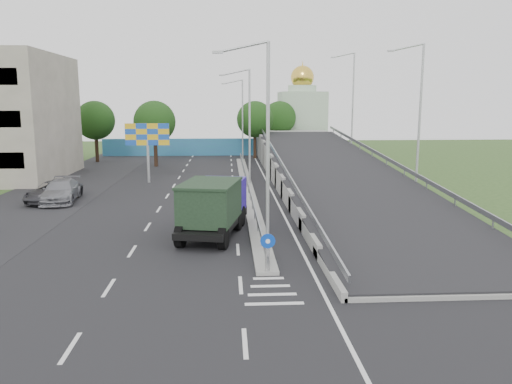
{
  "coord_description": "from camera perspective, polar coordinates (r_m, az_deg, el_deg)",
  "views": [
    {
      "loc": [
        -1.68,
        -18.34,
        7.36
      ],
      "look_at": [
        -0.03,
        10.35,
        2.2
      ],
      "focal_mm": 35.0,
      "sensor_mm": 36.0,
      "label": 1
    }
  ],
  "objects": [
    {
      "name": "blue_wall",
      "position": [
        70.65,
        -5.18,
        5.13
      ],
      "size": [
        30.0,
        0.5,
        2.4
      ],
      "primitive_type": "cube",
      "color": "teal",
      "rests_on": "ground"
    },
    {
      "name": "parking_strip",
      "position": [
        41.58,
        -23.38,
        -0.86
      ],
      "size": [
        8.0,
        90.0,
        0.05
      ],
      "primitive_type": "cube",
      "color": "black",
      "rests_on": "ground"
    },
    {
      "name": "ground",
      "position": [
        19.83,
        1.85,
        -11.61
      ],
      "size": [
        160.0,
        160.0,
        0.0
      ],
      "primitive_type": "plane",
      "color": "#2D4C1E",
      "rests_on": "ground"
    },
    {
      "name": "median_guardrail",
      "position": [
        42.88,
        -1.01,
        1.31
      ],
      "size": [
        0.09,
        44.0,
        0.71
      ],
      "color": "gray",
      "rests_on": "median"
    },
    {
      "name": "tree_left_far",
      "position": [
        65.44,
        -17.9,
        7.78
      ],
      "size": [
        4.8,
        4.8,
        7.6
      ],
      "color": "black",
      "rests_on": "ground"
    },
    {
      "name": "lamp_post_near",
      "position": [
        24.45,
        0.92,
        6.54
      ],
      "size": [
        2.74,
        0.18,
        10.08
      ],
      "color": "#B2B5B7",
      "rests_on": "median"
    },
    {
      "name": "parked_car_d",
      "position": [
        40.11,
        -21.4,
        0.11
      ],
      "size": [
        2.99,
        5.98,
        1.67
      ],
      "primitive_type": "imported",
      "rotation": [
        0.0,
        0.0,
        0.12
      ],
      "color": "gray",
      "rests_on": "ground"
    },
    {
      "name": "church",
      "position": [
        79.23,
        5.25,
        8.65
      ],
      "size": [
        7.0,
        7.0,
        13.8
      ],
      "color": "#B2CCAD",
      "rests_on": "ground"
    },
    {
      "name": "lamp_post_far",
      "position": [
        64.38,
        -1.72,
        8.79
      ],
      "size": [
        2.74,
        0.18,
        10.08
      ],
      "color": "#B2B5B7",
      "rests_on": "median"
    },
    {
      "name": "overpass_ramp",
      "position": [
        43.68,
        8.88,
        2.68
      ],
      "size": [
        10.0,
        50.0,
        3.5
      ],
      "color": "gray",
      "rests_on": "ground"
    },
    {
      "name": "median",
      "position": [
        42.99,
        -1.0,
        0.45
      ],
      "size": [
        1.0,
        44.0,
        0.2
      ],
      "primitive_type": "cube",
      "color": "gray",
      "rests_on": "ground"
    },
    {
      "name": "billboard",
      "position": [
        47.02,
        -12.31,
        6.08
      ],
      "size": [
        4.0,
        0.24,
        5.5
      ],
      "color": "#B2B5B7",
      "rests_on": "ground"
    },
    {
      "name": "lamp_post_mid",
      "position": [
        44.4,
        -0.99,
        8.17
      ],
      "size": [
        2.74,
        0.18,
        10.08
      ],
      "color": "#B2B5B7",
      "rests_on": "median"
    },
    {
      "name": "tree_ramp_far",
      "position": [
        73.77,
        2.72,
        8.47
      ],
      "size": [
        4.8,
        4.8,
        7.6
      ],
      "color": "black",
      "rests_on": "ground"
    },
    {
      "name": "road_surface",
      "position": [
        39.06,
        -5.17,
        -0.72
      ],
      "size": [
        26.0,
        90.0,
        0.04
      ],
      "primitive_type": "cube",
      "color": "black",
      "rests_on": "ground"
    },
    {
      "name": "dump_truck",
      "position": [
        28.03,
        -4.82,
        -1.41
      ],
      "size": [
        3.99,
        7.53,
        3.15
      ],
      "rotation": [
        0.0,
        0.0,
        -0.21
      ],
      "color": "black",
      "rests_on": "ground"
    },
    {
      "name": "sign_bollard",
      "position": [
        21.53,
        1.34,
        -6.91
      ],
      "size": [
        0.64,
        0.23,
        1.67
      ],
      "color": "black",
      "rests_on": "median"
    },
    {
      "name": "parked_car_c",
      "position": [
        40.44,
        -22.16,
        0.03
      ],
      "size": [
        3.32,
        5.8,
        1.52
      ],
      "primitive_type": "imported",
      "rotation": [
        0.0,
        0.0,
        -0.15
      ],
      "color": "#313136",
      "rests_on": "ground"
    },
    {
      "name": "tree_median_far",
      "position": [
        66.48,
        -0.12,
        8.3
      ],
      "size": [
        4.8,
        4.8,
        7.6
      ],
      "color": "black",
      "rests_on": "ground"
    },
    {
      "name": "tree_left_mid",
      "position": [
        58.97,
        -11.51,
        7.86
      ],
      "size": [
        4.8,
        4.8,
        7.6
      ],
      "color": "black",
      "rests_on": "ground"
    }
  ]
}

